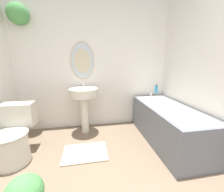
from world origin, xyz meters
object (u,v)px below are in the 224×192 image
at_px(toilet, 14,137).
at_px(shampoo_bottle, 156,89).
at_px(pedestal_sink, 84,98).
at_px(bathtub, 167,123).

distance_m(toilet, shampoo_bottle, 2.45).
bearing_deg(toilet, pedestal_sink, 31.64).
bearing_deg(pedestal_sink, shampoo_bottle, 4.73).
bearing_deg(pedestal_sink, toilet, -148.36).
bearing_deg(bathtub, shampoo_bottle, 80.69).
distance_m(toilet, bathtub, 2.21).
bearing_deg(toilet, shampoo_bottle, 16.19).
height_order(bathtub, shampoo_bottle, shampoo_bottle).
bearing_deg(toilet, bathtub, 1.06).
xyz_separation_m(pedestal_sink, shampoo_bottle, (1.41, 0.12, 0.09)).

